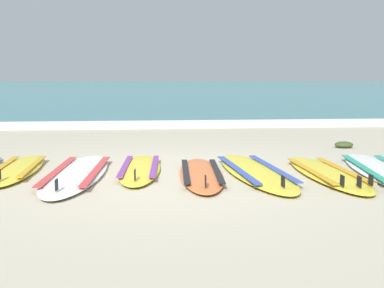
# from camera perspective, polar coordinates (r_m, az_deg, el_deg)

# --- Properties ---
(ground_plane) EXTENTS (80.00, 80.00, 0.00)m
(ground_plane) POSITION_cam_1_polar(r_m,az_deg,el_deg) (5.74, -3.05, -3.79)
(ground_plane) COLOR #B7AD93
(sea) EXTENTS (80.00, 60.00, 0.10)m
(sea) POSITION_cam_1_polar(r_m,az_deg,el_deg) (40.67, -4.79, 6.59)
(sea) COLOR teal
(sea) RESTS_ON ground
(wave_foam_strip) EXTENTS (80.00, 0.74, 0.11)m
(wave_foam_strip) POSITION_cam_1_polar(r_m,az_deg,el_deg) (11.08, -4.03, 2.30)
(wave_foam_strip) COLOR white
(wave_foam_strip) RESTS_ON ground
(surfboard_1) EXTENTS (0.54, 2.01, 0.18)m
(surfboard_1) POSITION_cam_1_polar(r_m,az_deg,el_deg) (6.36, -19.72, -2.77)
(surfboard_1) COLOR yellow
(surfboard_1) RESTS_ON ground
(surfboard_2) EXTENTS (0.76, 2.54, 0.18)m
(surfboard_2) POSITION_cam_1_polar(r_m,az_deg,el_deg) (5.88, -13.31, -3.36)
(surfboard_2) COLOR white
(surfboard_2) RESTS_ON ground
(surfboard_3) EXTENTS (0.59, 2.01, 0.18)m
(surfboard_3) POSITION_cam_1_polar(r_m,az_deg,el_deg) (6.03, -6.12, -2.90)
(surfboard_3) COLOR yellow
(surfboard_3) RESTS_ON ground
(surfboard_4) EXTENTS (0.60, 2.03, 0.18)m
(surfboard_4) POSITION_cam_1_polar(r_m,az_deg,el_deg) (5.70, 1.08, -3.51)
(surfboard_4) COLOR orange
(surfboard_4) RESTS_ON ground
(surfboard_5) EXTENTS (0.81, 2.48, 0.18)m
(surfboard_5) POSITION_cam_1_polar(r_m,az_deg,el_deg) (5.89, 7.36, -3.19)
(surfboard_5) COLOR yellow
(surfboard_5) RESTS_ON ground
(surfboard_6) EXTENTS (0.59, 2.22, 0.18)m
(surfboard_6) POSITION_cam_1_polar(r_m,az_deg,el_deg) (5.96, 15.46, -3.29)
(surfboard_6) COLOR yellow
(surfboard_6) RESTS_ON ground
(surfboard_7) EXTENTS (0.94, 2.50, 0.18)m
(surfboard_7) POSITION_cam_1_polar(r_m,az_deg,el_deg) (6.32, 21.28, -2.90)
(surfboard_7) COLOR white
(surfboard_7) RESTS_ON ground
(seaweed_clump_near_shoreline) EXTENTS (0.30, 0.24, 0.10)m
(seaweed_clump_near_shoreline) POSITION_cam_1_polar(r_m,az_deg,el_deg) (8.29, 17.35, -0.07)
(seaweed_clump_near_shoreline) COLOR #384723
(seaweed_clump_near_shoreline) RESTS_ON ground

